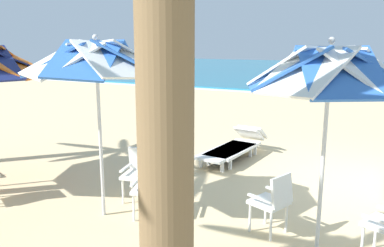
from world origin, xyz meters
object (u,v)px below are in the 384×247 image
object	(u,v)px
sun_lounger_2	(237,146)
sun_lounger_3	(232,148)
beach_umbrella_0	(330,72)
plastic_chair_3	(149,184)
beach_umbrella_1	(96,60)
plastic_chair_2	(138,171)
plastic_chair_0	(273,200)

from	to	relation	value
sun_lounger_2	sun_lounger_3	size ratio (longest dim) A/B	0.99
beach_umbrella_0	plastic_chair_3	xyz separation A→B (m)	(-2.44, -0.09, -1.76)
beach_umbrella_1	sun_lounger_3	xyz separation A→B (m)	(0.66, 3.53, -2.05)
plastic_chair_2	beach_umbrella_1	bearing A→B (deg)	-98.78
sun_lounger_3	beach_umbrella_1	bearing A→B (deg)	-100.60
beach_umbrella_0	beach_umbrella_1	distance (m)	3.10
plastic_chair_0	sun_lounger_2	xyz separation A→B (m)	(-1.73, 3.14, -0.22)
beach_umbrella_1	plastic_chair_3	distance (m)	1.96
sun_lounger_2	plastic_chair_0	bearing A→B (deg)	-61.21
beach_umbrella_0	plastic_chair_2	distance (m)	3.45
plastic_chair_0	beach_umbrella_1	distance (m)	3.11
beach_umbrella_1	plastic_chair_2	xyz separation A→B (m)	(0.12, 0.75, -1.83)
plastic_chair_0	plastic_chair_2	world-z (taller)	same
plastic_chair_0	plastic_chair_2	bearing A→B (deg)	176.65
beach_umbrella_0	sun_lounger_2	world-z (taller)	beach_umbrella_0
plastic_chair_0	beach_umbrella_0	bearing A→B (deg)	-16.96
plastic_chair_3	sun_lounger_2	world-z (taller)	plastic_chair_3
sun_lounger_2	beach_umbrella_0	bearing A→B (deg)	-54.73
plastic_chair_2	plastic_chair_3	xyz separation A→B (m)	(0.51, -0.42, 0.00)
beach_umbrella_1	sun_lounger_2	bearing A→B (deg)	79.29
beach_umbrella_1	sun_lounger_3	world-z (taller)	beach_umbrella_1
plastic_chair_0	beach_umbrella_1	xyz separation A→B (m)	(-2.43, -0.61, 1.83)
plastic_chair_3	plastic_chair_0	bearing A→B (deg)	9.03
plastic_chair_0	sun_lounger_3	size ratio (longest dim) A/B	0.39
plastic_chair_2	sun_lounger_3	bearing A→B (deg)	78.91
plastic_chair_0	plastic_chair_2	xyz separation A→B (m)	(-2.32, 0.14, 0.00)
beach_umbrella_0	beach_umbrella_1	xyz separation A→B (m)	(-3.07, -0.42, 0.08)
beach_umbrella_0	plastic_chair_2	size ratio (longest dim) A/B	3.05
plastic_chair_0	sun_lounger_3	bearing A→B (deg)	121.31
plastic_chair_3	beach_umbrella_1	bearing A→B (deg)	-152.38
beach_umbrella_1	sun_lounger_3	distance (m)	4.14
plastic_chair_0	plastic_chair_3	size ratio (longest dim) A/B	1.00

